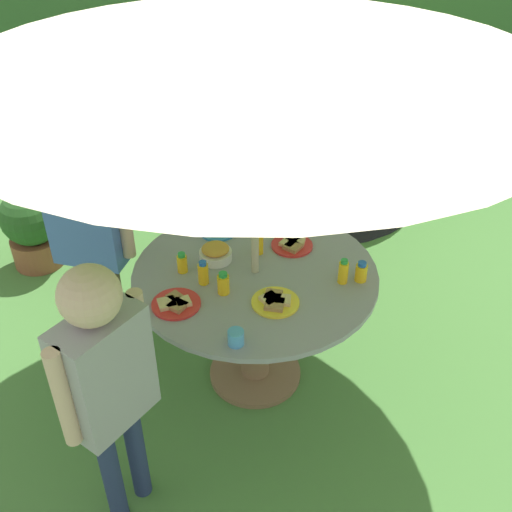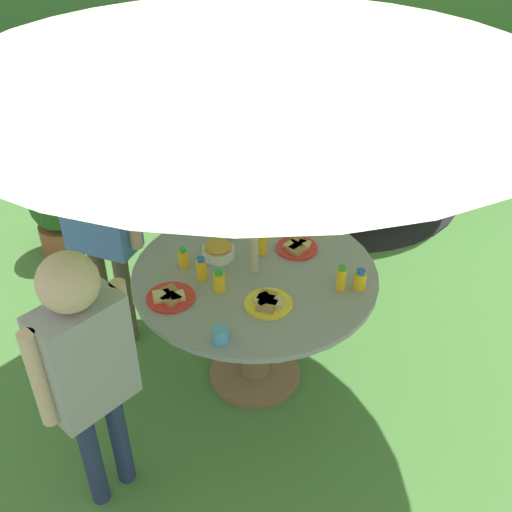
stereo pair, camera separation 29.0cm
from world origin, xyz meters
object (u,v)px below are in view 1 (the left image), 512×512
object	(u,v)px
plate_near_right	(176,303)
potted_plant	(32,226)
plate_back_edge	(218,230)
juice_bottle_center_front	(361,272)
juice_bottle_far_right	(343,272)
patio_umbrella	(255,27)
juice_bottle_spot_a	(307,214)
juice_bottle_far_left	(203,273)
juice_bottle_mid_left	(182,263)
snack_bowl	(216,253)
wooden_chair	(284,177)
juice_bottle_near_left	(259,243)
cup_near	(236,338)
child_in_pink_shirt	(279,172)
child_in_grey_shirt	(105,371)
juice_bottle_center_back	(223,284)
plate_mid_right	(275,301)
dome_tent	(307,111)
child_in_blue_shirt	(87,214)
plate_front_edge	(292,244)
garden_table	(255,301)

from	to	relation	value
plate_near_right	potted_plant	bearing A→B (deg)	125.90
plate_back_edge	juice_bottle_center_front	bearing A→B (deg)	-35.98
potted_plant	juice_bottle_far_right	size ratio (longest dim) A/B	4.40
patio_umbrella	juice_bottle_spot_a	world-z (taller)	patio_umbrella
juice_bottle_far_left	juice_bottle_mid_left	world-z (taller)	juice_bottle_far_left
snack_bowl	plate_back_edge	bearing A→B (deg)	85.53
potted_plant	plate_back_edge	xyz separation A→B (m)	(1.24, -0.82, 0.43)
wooden_chair	juice_bottle_near_left	size ratio (longest dim) A/B	7.34
juice_bottle_near_left	cup_near	xyz separation A→B (m)	(-0.16, -0.65, -0.03)
juice_bottle_mid_left	juice_bottle_spot_a	bearing A→B (deg)	29.94
child_in_pink_shirt	snack_bowl	xyz separation A→B (m)	(-0.42, -0.82, -0.01)
child_in_grey_shirt	juice_bottle_spot_a	bearing A→B (deg)	1.14
wooden_chair	juice_bottle_center_back	bearing A→B (deg)	-94.54
plate_mid_right	plate_near_right	bearing A→B (deg)	176.81
juice_bottle_far_left	juice_bottle_center_front	bearing A→B (deg)	-3.38
patio_umbrella	juice_bottle_far_left	bearing A→B (deg)	-164.55
dome_tent	juice_bottle_spot_a	distance (m)	1.82
child_in_blue_shirt	juice_bottle_mid_left	world-z (taller)	child_in_blue_shirt
child_in_pink_shirt	plate_front_edge	world-z (taller)	child_in_pink_shirt
snack_bowl	juice_bottle_far_right	bearing A→B (deg)	-21.73
child_in_pink_shirt	juice_bottle_center_front	size ratio (longest dim) A/B	11.59
juice_bottle_far_right	juice_bottle_mid_left	xyz separation A→B (m)	(-0.76, 0.15, -0.01)
wooden_chair	snack_bowl	world-z (taller)	wooden_chair
wooden_chair	plate_back_edge	distance (m)	1.06
juice_bottle_far_left	dome_tent	bearing A→B (deg)	69.24
juice_bottle_far_left	child_in_pink_shirt	bearing A→B (deg)	64.38
garden_table	plate_mid_right	size ratio (longest dim) A/B	5.46
juice_bottle_center_front	juice_bottle_spot_a	world-z (taller)	juice_bottle_spot_a
potted_plant	child_in_blue_shirt	size ratio (longest dim) A/B	0.40
potted_plant	juice_bottle_far_right	xyz separation A→B (m)	(1.82, -1.32, 0.48)
wooden_chair	plate_mid_right	size ratio (longest dim) A/B	4.39
cup_near	patio_umbrella	bearing A→B (deg)	76.13
juice_bottle_mid_left	juice_bottle_near_left	bearing A→B (deg)	17.64
child_in_pink_shirt	snack_bowl	world-z (taller)	child_in_pink_shirt
dome_tent	child_in_pink_shirt	xyz separation A→B (m)	(-0.38, -1.27, 0.13)
wooden_chair	cup_near	world-z (taller)	wooden_chair
potted_plant	child_in_pink_shirt	size ratio (longest dim) A/B	0.47
snack_bowl	cup_near	distance (m)	0.62
garden_table	potted_plant	world-z (taller)	garden_table
juice_bottle_center_front	snack_bowl	bearing A→B (deg)	161.42
juice_bottle_far_right	snack_bowl	bearing A→B (deg)	158.27
patio_umbrella	child_in_pink_shirt	bearing A→B (deg)	76.17
patio_umbrella	juice_bottle_mid_left	bearing A→B (deg)	175.04
wooden_chair	cup_near	distance (m)	1.86
juice_bottle_far_right	juice_bottle_mid_left	world-z (taller)	juice_bottle_far_right
potted_plant	plate_back_edge	bearing A→B (deg)	-33.59
plate_near_right	plate_mid_right	size ratio (longest dim) A/B	1.02
plate_back_edge	juice_bottle_center_front	xyz separation A→B (m)	(0.67, -0.48, 0.04)
plate_mid_right	cup_near	size ratio (longest dim) A/B	3.15
plate_mid_right	juice_bottle_spot_a	world-z (taller)	juice_bottle_spot_a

